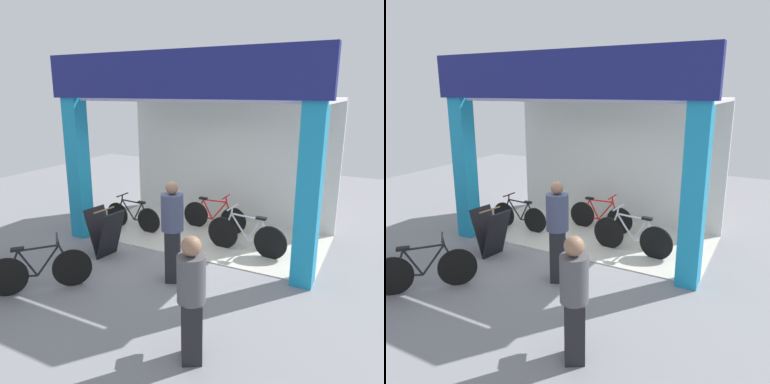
% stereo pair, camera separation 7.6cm
% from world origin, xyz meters
% --- Properties ---
extents(ground_plane, '(18.41, 18.41, 0.00)m').
position_xyz_m(ground_plane, '(0.00, 0.00, 0.00)').
color(ground_plane, gray).
rests_on(ground_plane, ground).
extents(shop_facade, '(5.40, 2.86, 3.82)m').
position_xyz_m(shop_facade, '(0.00, 1.31, 2.04)').
color(shop_facade, beige).
rests_on(shop_facade, ground).
extents(bicycle_inside_0, '(1.68, 0.46, 0.92)m').
position_xyz_m(bicycle_inside_0, '(1.15, 0.74, 0.37)').
color(bicycle_inside_0, black).
rests_on(bicycle_inside_0, ground).
extents(bicycle_inside_1, '(1.49, 0.41, 0.82)m').
position_xyz_m(bicycle_inside_1, '(-1.64, 0.80, 0.33)').
color(bicycle_inside_1, black).
rests_on(bicycle_inside_1, ground).
extents(bicycle_inside_2, '(1.56, 0.43, 0.86)m').
position_xyz_m(bicycle_inside_2, '(0.05, 1.64, 0.34)').
color(bicycle_inside_2, black).
rests_on(bicycle_inside_2, ground).
extents(bicycle_parked_0, '(1.14, 1.21, 0.89)m').
position_xyz_m(bicycle_parked_0, '(-1.29, -2.19, 0.36)').
color(bicycle_parked_0, black).
rests_on(bicycle_parked_0, ground).
extents(sandwich_board_sign, '(0.69, 0.58, 0.96)m').
position_xyz_m(sandwich_board_sign, '(-1.24, -0.63, 0.48)').
color(sandwich_board_sign, black).
rests_on(sandwich_board_sign, ground).
extents(pedestrian_2, '(0.50, 0.50, 1.74)m').
position_xyz_m(pedestrian_2, '(0.42, -0.87, 0.91)').
color(pedestrian_2, black).
rests_on(pedestrian_2, ground).
extents(pedestrian_3, '(0.47, 0.58, 1.59)m').
position_xyz_m(pedestrian_3, '(1.63, -2.51, 0.82)').
color(pedestrian_3, black).
rests_on(pedestrian_3, ground).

